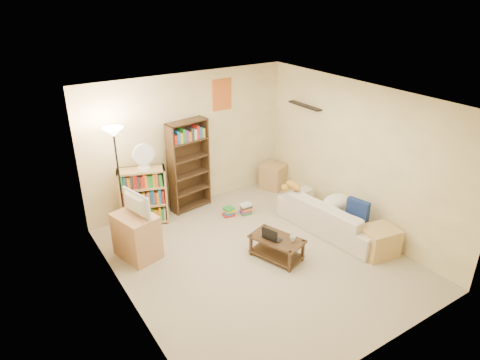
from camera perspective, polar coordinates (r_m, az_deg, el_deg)
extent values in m
plane|color=tan|center=(6.77, 2.40, -10.34)|extent=(4.50, 4.50, 0.00)
cube|color=#FFECAB|center=(7.93, -6.86, 5.16)|extent=(4.00, 0.04, 2.50)
cube|color=#FFECAB|center=(4.75, 18.76, -10.64)|extent=(4.00, 0.04, 2.50)
cube|color=#FFECAB|center=(5.36, -15.22, -5.77)|extent=(0.04, 4.50, 2.50)
cube|color=#FFECAB|center=(7.39, 15.38, 2.91)|extent=(0.04, 4.50, 2.50)
cube|color=silver|center=(5.71, 2.85, 10.62)|extent=(4.00, 4.50, 0.04)
cube|color=red|center=(8.03, -2.43, 11.30)|extent=(0.40, 0.02, 0.58)
cube|color=black|center=(8.02, 8.62, 9.77)|extent=(0.12, 0.80, 0.03)
imported|color=beige|center=(7.49, 12.22, -4.63)|extent=(2.12, 1.22, 0.57)
cube|color=navy|center=(7.23, 15.45, -3.81)|extent=(0.19, 0.39, 0.34)
ellipsoid|color=silver|center=(7.52, 12.76, -2.80)|extent=(0.52, 0.37, 0.22)
ellipsoid|color=#C48829|center=(7.61, 7.10, -0.74)|extent=(0.37, 0.20, 0.15)
sphere|color=#C48829|center=(7.46, 6.01, -1.03)|extent=(0.12, 0.12, 0.12)
cube|color=#442A1A|center=(6.61, 4.96, -7.83)|extent=(0.69, 0.91, 0.04)
cube|color=#442A1A|center=(6.76, 4.87, -9.75)|extent=(0.65, 0.86, 0.03)
cube|color=#442A1A|center=(6.42, 6.63, -10.80)|extent=(0.04, 0.04, 0.36)
cube|color=#442A1A|center=(6.69, 8.38, -9.26)|extent=(0.04, 0.04, 0.36)
cube|color=#442A1A|center=(6.74, 1.46, -8.70)|extent=(0.04, 0.04, 0.36)
cube|color=#442A1A|center=(7.00, 3.34, -7.33)|extent=(0.04, 0.04, 0.36)
imported|color=black|center=(6.61, 4.51, -7.55)|extent=(0.44, 0.42, 0.02)
cube|color=white|center=(6.47, 3.96, -7.28)|extent=(0.10, 0.26, 0.18)
imported|color=silver|center=(6.53, 7.05, -7.77)|extent=(0.18, 0.18, 0.09)
cube|color=black|center=(6.79, 3.48, -6.58)|extent=(0.12, 0.14, 0.02)
cube|color=tan|center=(6.81, -13.61, -7.25)|extent=(0.63, 0.77, 0.72)
imported|color=black|center=(6.55, -14.08, -3.21)|extent=(0.67, 0.39, 0.36)
cube|color=#3F2B18|center=(7.86, -6.82, 1.87)|extent=(0.80, 0.37, 1.71)
cube|color=tan|center=(7.63, -12.75, -2.15)|extent=(0.86, 0.56, 1.03)
cylinder|color=white|center=(7.40, -12.66, 1.59)|extent=(0.21, 0.21, 0.04)
cylinder|color=white|center=(7.36, -12.73, 2.30)|extent=(0.02, 0.02, 0.21)
cylinder|color=white|center=(7.28, -12.76, 3.39)|extent=(0.37, 0.06, 0.37)
cylinder|color=black|center=(7.58, -14.89, -6.94)|extent=(0.28, 0.28, 0.03)
cylinder|color=black|center=(7.16, -15.65, -0.95)|extent=(0.03, 0.03, 1.79)
cone|color=#FFF6C6|center=(6.82, -16.54, 6.13)|extent=(0.32, 0.32, 0.14)
cube|color=tan|center=(8.87, 4.46, 0.52)|extent=(0.58, 0.58, 0.51)
cube|color=tan|center=(7.08, 18.00, -7.79)|extent=(0.61, 0.54, 0.45)
cube|color=red|center=(7.85, -1.46, -4.23)|extent=(0.21, 0.16, 0.18)
cube|color=#1966B2|center=(7.90, 0.82, -3.87)|extent=(0.21, 0.16, 0.21)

